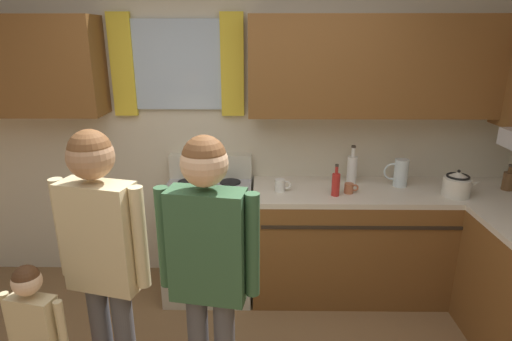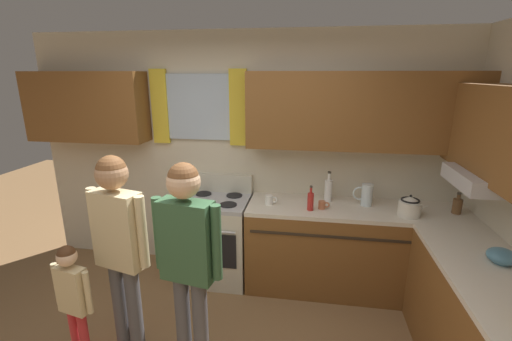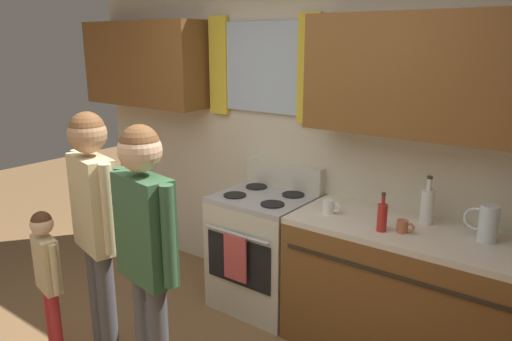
# 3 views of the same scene
# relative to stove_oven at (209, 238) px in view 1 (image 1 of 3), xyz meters

# --- Properties ---
(back_wall_unit) EXTENTS (4.60, 0.42, 2.60)m
(back_wall_unit) POSITION_rel_stove_oven_xyz_m (0.25, 0.27, 1.05)
(back_wall_unit) COLOR beige
(back_wall_unit) RESTS_ON ground
(kitchen_counter_run) EXTENTS (2.14, 2.11, 0.90)m
(kitchen_counter_run) POSITION_rel_stove_oven_xyz_m (1.75, -0.44, -0.02)
(kitchen_counter_run) COLOR brown
(kitchen_counter_run) RESTS_ON ground
(stove_oven) EXTENTS (0.69, 0.67, 1.10)m
(stove_oven) POSITION_rel_stove_oven_xyz_m (0.00, 0.00, 0.00)
(stove_oven) COLOR beige
(stove_oven) RESTS_ON ground
(bottle_squat_brown) EXTENTS (0.08, 0.08, 0.21)m
(bottle_squat_brown) POSITION_rel_stove_oven_xyz_m (2.34, -0.00, 0.51)
(bottle_squat_brown) COLOR brown
(bottle_squat_brown) RESTS_ON kitchen_counter_run
(bottle_milk_white) EXTENTS (0.08, 0.08, 0.31)m
(bottle_milk_white) POSITION_rel_stove_oven_xyz_m (1.16, 0.15, 0.55)
(bottle_milk_white) COLOR white
(bottle_milk_white) RESTS_ON kitchen_counter_run
(bottle_sauce_red) EXTENTS (0.06, 0.06, 0.25)m
(bottle_sauce_red) POSITION_rel_stove_oven_xyz_m (0.98, -0.14, 0.53)
(bottle_sauce_red) COLOR red
(bottle_sauce_red) RESTS_ON kitchen_counter_run
(mug_ceramic_white) EXTENTS (0.13, 0.08, 0.09)m
(mug_ceramic_white) POSITION_rel_stove_oven_xyz_m (0.57, -0.05, 0.48)
(mug_ceramic_white) COLOR white
(mug_ceramic_white) RESTS_ON kitchen_counter_run
(cup_terracotta) EXTENTS (0.11, 0.07, 0.08)m
(cup_terracotta) POSITION_rel_stove_oven_xyz_m (1.10, -0.09, 0.47)
(cup_terracotta) COLOR #B76642
(cup_terracotta) RESTS_ON kitchen_counter_run
(stovetop_kettle) EXTENTS (0.27, 0.20, 0.21)m
(stovetop_kettle) POSITION_rel_stove_oven_xyz_m (1.88, -0.14, 0.53)
(stovetop_kettle) COLOR silver
(stovetop_kettle) RESTS_ON kitchen_counter_run
(water_pitcher) EXTENTS (0.19, 0.11, 0.22)m
(water_pitcher) POSITION_rel_stove_oven_xyz_m (1.53, 0.08, 0.54)
(water_pitcher) COLOR silver
(water_pitcher) RESTS_ON kitchen_counter_run
(adult_holding_child) EXTENTS (0.50, 0.24, 1.64)m
(adult_holding_child) POSITION_rel_stove_oven_xyz_m (-0.38, -1.21, 0.56)
(adult_holding_child) COLOR #4C4C51
(adult_holding_child) RESTS_ON ground
(adult_in_plaid) EXTENTS (0.50, 0.22, 1.63)m
(adult_in_plaid) POSITION_rel_stove_oven_xyz_m (0.17, -1.29, 0.56)
(adult_in_plaid) COLOR #4C4C51
(adult_in_plaid) RESTS_ON ground
(small_child) EXTENTS (0.34, 0.14, 1.02)m
(small_child) POSITION_rel_stove_oven_xyz_m (-0.68, -1.38, 0.17)
(small_child) COLOR red
(small_child) RESTS_ON ground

